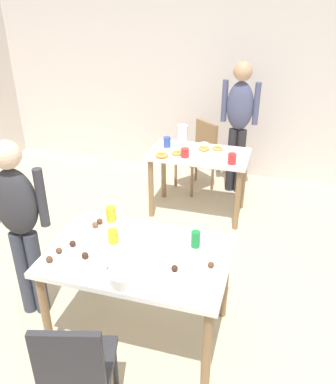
# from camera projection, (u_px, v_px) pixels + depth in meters

# --- Properties ---
(ground_plane) EXTENTS (6.40, 6.40, 0.00)m
(ground_plane) POSITION_uv_depth(u_px,v_px,m) (146.00, 334.00, 3.15)
(ground_plane) COLOR beige
(wall_back) EXTENTS (6.40, 0.10, 2.60)m
(wall_back) POSITION_uv_depth(u_px,v_px,m) (223.00, 79.00, 5.26)
(wall_back) COLOR silver
(wall_back) RESTS_ON ground_plane
(dining_table_near) EXTENTS (1.27, 0.83, 0.75)m
(dining_table_near) POSITION_uv_depth(u_px,v_px,m) (139.00, 264.00, 2.87)
(dining_table_near) COLOR white
(dining_table_near) RESTS_ON ground_plane
(dining_table_far) EXTENTS (1.09, 0.61, 0.75)m
(dining_table_far) POSITION_uv_depth(u_px,v_px,m) (199.00, 163.00, 4.52)
(dining_table_far) COLOR white
(dining_table_far) RESTS_ON ground_plane
(chair_near_table) EXTENTS (0.49, 0.49, 0.87)m
(chair_near_table) POSITION_uv_depth(u_px,v_px,m) (76.00, 367.00, 2.29)
(chair_near_table) COLOR #2D2D33
(chair_near_table) RESTS_ON ground_plane
(chair_far_table) EXTENTS (0.56, 0.56, 0.87)m
(chair_far_table) POSITION_uv_depth(u_px,v_px,m) (199.00, 152.00, 5.16)
(chair_far_table) COLOR olive
(chair_far_table) RESTS_ON ground_plane
(person_girl_near) EXTENTS (0.45, 0.27, 1.49)m
(person_girl_near) POSITION_uv_depth(u_px,v_px,m) (19.00, 217.00, 2.97)
(person_girl_near) COLOR #383D4C
(person_girl_near) RESTS_ON ground_plane
(person_adult_far) EXTENTS (0.45, 0.22, 1.63)m
(person_adult_far) POSITION_uv_depth(u_px,v_px,m) (239.00, 116.00, 4.85)
(person_adult_far) COLOR #28282D
(person_adult_far) RESTS_ON ground_plane
(mixing_bowl) EXTENTS (0.21, 0.21, 0.08)m
(mixing_bowl) POSITION_uv_depth(u_px,v_px,m) (124.00, 276.00, 2.54)
(mixing_bowl) COLOR white
(mixing_bowl) RESTS_ON dining_table_near
(soda_can) EXTENTS (0.07, 0.07, 0.12)m
(soda_can) POSITION_uv_depth(u_px,v_px,m) (196.00, 239.00, 2.87)
(soda_can) COLOR #198438
(soda_can) RESTS_ON dining_table_near
(fork_near) EXTENTS (0.17, 0.02, 0.01)m
(fork_near) POSITION_uv_depth(u_px,v_px,m) (177.00, 255.00, 2.80)
(fork_near) COLOR silver
(fork_near) RESTS_ON dining_table_near
(cup_near_0) EXTENTS (0.08, 0.08, 0.10)m
(cup_near_0) POSITION_uv_depth(u_px,v_px,m) (113.00, 236.00, 2.92)
(cup_near_0) COLOR yellow
(cup_near_0) RESTS_ON dining_table_near
(cup_near_1) EXTENTS (0.08, 0.08, 0.12)m
(cup_near_1) POSITION_uv_depth(u_px,v_px,m) (111.00, 214.00, 3.18)
(cup_near_1) COLOR yellow
(cup_near_1) RESTS_ON dining_table_near
(cake_ball_0) EXTENTS (0.05, 0.05, 0.05)m
(cake_ball_0) POSITION_uv_depth(u_px,v_px,m) (73.00, 244.00, 2.89)
(cake_ball_0) COLOR #3D2319
(cake_ball_0) RESTS_ON dining_table_near
(cake_ball_1) EXTENTS (0.05, 0.05, 0.05)m
(cake_ball_1) POSITION_uv_depth(u_px,v_px,m) (85.00, 255.00, 2.76)
(cake_ball_1) COLOR #3D2319
(cake_ball_1) RESTS_ON dining_table_near
(cake_ball_2) EXTENTS (0.05, 0.05, 0.05)m
(cake_ball_2) POSITION_uv_depth(u_px,v_px,m) (95.00, 225.00, 3.11)
(cake_ball_2) COLOR brown
(cake_ball_2) RESTS_ON dining_table_near
(cake_ball_3) EXTENTS (0.04, 0.04, 0.04)m
(cake_ball_3) POSITION_uv_depth(u_px,v_px,m) (175.00, 268.00, 2.64)
(cake_ball_3) COLOR #3D2319
(cake_ball_3) RESTS_ON dining_table_near
(cake_ball_4) EXTENTS (0.05, 0.05, 0.05)m
(cake_ball_4) POSITION_uv_depth(u_px,v_px,m) (49.00, 259.00, 2.72)
(cake_ball_4) COLOR brown
(cake_ball_4) RESTS_ON dining_table_near
(cake_ball_5) EXTENTS (0.04, 0.04, 0.04)m
(cake_ball_5) POSITION_uv_depth(u_px,v_px,m) (110.00, 269.00, 2.63)
(cake_ball_5) COLOR brown
(cake_ball_5) RESTS_ON dining_table_near
(cake_ball_6) EXTENTS (0.04, 0.04, 0.04)m
(cake_ball_6) POSITION_uv_depth(u_px,v_px,m) (59.00, 251.00, 2.81)
(cake_ball_6) COLOR brown
(cake_ball_6) RESTS_ON dining_table_near
(cake_ball_7) EXTENTS (0.05, 0.05, 0.05)m
(cake_ball_7) POSITION_uv_depth(u_px,v_px,m) (100.00, 221.00, 3.15)
(cake_ball_7) COLOR brown
(cake_ball_7) RESTS_ON dining_table_near
(cake_ball_8) EXTENTS (0.04, 0.04, 0.04)m
(cake_ball_8) POSITION_uv_depth(u_px,v_px,m) (211.00, 265.00, 2.68)
(cake_ball_8) COLOR brown
(cake_ball_8) RESTS_ON dining_table_near
(pitcher_far) EXTENTS (0.13, 0.13, 0.24)m
(pitcher_far) POSITION_uv_depth(u_px,v_px,m) (182.00, 136.00, 4.60)
(pitcher_far) COLOR white
(pitcher_far) RESTS_ON dining_table_far
(cup_far_0) EXTENTS (0.09, 0.09, 0.10)m
(cup_far_0) POSITION_uv_depth(u_px,v_px,m) (185.00, 153.00, 4.33)
(cup_far_0) COLOR red
(cup_far_0) RESTS_ON dining_table_far
(cup_far_1) EXTENTS (0.08, 0.08, 0.12)m
(cup_far_1) POSITION_uv_depth(u_px,v_px,m) (167.00, 142.00, 4.59)
(cup_far_1) COLOR #3351B2
(cup_far_1) RESTS_ON dining_table_far
(cup_far_2) EXTENTS (0.09, 0.09, 0.10)m
(cup_far_2) POSITION_uv_depth(u_px,v_px,m) (183.00, 147.00, 4.49)
(cup_far_2) COLOR white
(cup_far_2) RESTS_ON dining_table_far
(cup_far_3) EXTENTS (0.09, 0.09, 0.11)m
(cup_far_3) POSITION_uv_depth(u_px,v_px,m) (232.00, 159.00, 4.17)
(cup_far_3) COLOR red
(cup_far_3) RESTS_ON dining_table_far
(donut_far_0) EXTENTS (0.11, 0.11, 0.03)m
(donut_far_0) POSITION_uv_depth(u_px,v_px,m) (217.00, 148.00, 4.53)
(donut_far_0) COLOR gold
(donut_far_0) RESTS_ON dining_table_far
(donut_far_1) EXTENTS (0.13, 0.13, 0.04)m
(donut_far_1) POSITION_uv_depth(u_px,v_px,m) (177.00, 153.00, 4.41)
(donut_far_1) COLOR gold
(donut_far_1) RESTS_ON dining_table_far
(donut_far_2) EXTENTS (0.14, 0.14, 0.04)m
(donut_far_2) POSITION_uv_depth(u_px,v_px,m) (162.00, 155.00, 4.35)
(donut_far_2) COLOR gold
(donut_far_2) RESTS_ON dining_table_far
(donut_far_3) EXTENTS (0.12, 0.12, 0.04)m
(donut_far_3) POSITION_uv_depth(u_px,v_px,m) (204.00, 144.00, 4.63)
(donut_far_3) COLOR white
(donut_far_3) RESTS_ON dining_table_far
(donut_far_4) EXTENTS (0.12, 0.12, 0.04)m
(donut_far_4) POSITION_uv_depth(u_px,v_px,m) (204.00, 149.00, 4.52)
(donut_far_4) COLOR gold
(donut_far_4) RESTS_ON dining_table_far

